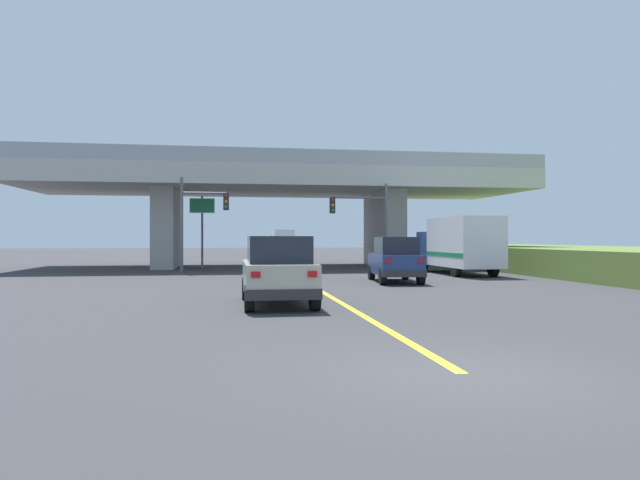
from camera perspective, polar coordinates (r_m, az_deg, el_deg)
name	(u,v)px	position (r m, az deg, el deg)	size (l,w,h in m)	color
ground	(279,266)	(39.83, -4.15, -2.66)	(160.00, 160.00, 0.00)	#353538
overpass_bridge	(279,190)	(39.92, -4.15, 5.03)	(33.69, 10.98, 7.41)	#B7B5AD
lane_divider_stripe	(316,288)	(22.45, -0.42, -4.83)	(0.20, 28.67, 0.01)	yellow
suv_lead	(278,271)	(16.76, -4.25, -3.07)	(2.01, 4.32, 2.02)	#B7B29E
suv_crossing	(395,260)	(25.63, 7.53, -1.96)	(2.24, 4.45, 2.02)	navy
box_truck	(459,245)	(31.93, 13.73, -0.45)	(2.33, 7.24, 3.07)	navy
traffic_signal_nearside	(366,216)	(34.57, 4.66, 2.39)	(3.58, 0.36, 5.29)	#56595E
traffic_signal_farside	(198,214)	(32.88, -12.13, 2.54)	(2.72, 0.36, 5.40)	#56595E
highway_sign	(202,215)	(37.39, -11.71, 2.45)	(1.60, 0.17, 4.70)	#56595E
semi_truck_distant	(282,242)	(67.82, -3.79, -0.17)	(2.33, 6.59, 2.95)	navy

